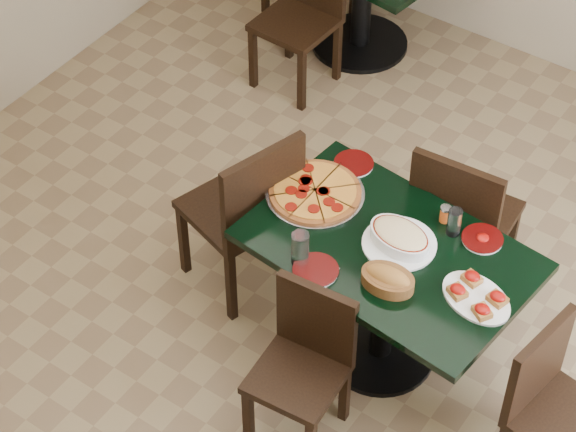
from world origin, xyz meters
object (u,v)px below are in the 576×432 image
Objects in this scene: chair_far at (460,216)px; bruschetta_platter at (477,296)px; main_table at (387,275)px; chair_right at (552,402)px; back_chair_near at (304,7)px; lasagna_casserole at (400,238)px; pepperoni_pizza at (315,192)px; bread_basket at (388,279)px; chair_left at (249,207)px; chair_near at (305,357)px.

chair_far is 0.74m from bruschetta_platter.
main_table is 1.55× the size of chair_right.
lasagna_casserole is at bearing -42.70° from back_chair_near.
bruschetta_platter is at bearing 87.89° from chair_right.
pepperoni_pizza is 0.62m from bread_basket.
chair_left is 0.83m from lasagna_casserole.
main_table is 0.77m from chair_left.
lasagna_casserole is (0.79, 0.04, 0.24)m from chair_left.
main_table is 1.32× the size of chair_left.
chair_right is at bearing -33.19° from back_chair_near.
chair_left is 2.17× the size of pepperoni_pizza.
chair_far is 0.57m from lasagna_casserole.
lasagna_casserole reaches higher than bruschetta_platter.
chair_left is at bearing 161.91° from bread_basket.
chair_near is 0.51m from bread_basket.
chair_far reaches higher than bruschetta_platter.
chair_far is 3.80× the size of bread_basket.
bread_basket is at bearing -55.96° from main_table.
bread_basket reaches higher than chair_near.
pepperoni_pizza is at bearing -178.05° from lasagna_casserole.
pepperoni_pizza is at bearing -52.18° from back_chair_near.
bread_basket is at bearing 103.23° from chair_right.
chair_far is 1.90m from back_chair_near.
chair_right is 2.56× the size of lasagna_casserole.
chair_far is 1.13× the size of chair_right.
pepperoni_pizza is at bearing 122.11° from chair_left.
bruschetta_platter is (0.55, 0.46, 0.33)m from chair_near.
chair_near is (-0.18, -1.05, -0.09)m from chair_far.
lasagna_casserole reaches higher than pepperoni_pizza.
lasagna_casserole is 0.85× the size of bruschetta_platter.
chair_far is at bearing 59.14° from chair_right.
chair_near reaches higher than bruschetta_platter.
bread_basket is at bearing -26.86° from pepperoni_pizza.
back_chair_near reaches higher than pepperoni_pizza.
bread_basket is (0.20, 0.32, 0.35)m from chair_near.
chair_left is at bearing -174.45° from main_table.
bruschetta_platter is (0.35, 0.14, -0.02)m from bread_basket.
lasagna_casserole is at bearing 103.14° from bread_basket.
chair_near is at bearing 76.28° from chair_far.
pepperoni_pizza is at bearing 36.34° from chair_far.
chair_left is 3.94× the size of bread_basket.
main_table is 0.50m from bruschetta_platter.
chair_right is 0.93× the size of back_chair_near.
back_chair_near is (-0.75, 1.57, -0.05)m from chair_left.
main_table is at bearing -43.90° from back_chair_near.
chair_right is 0.85m from bread_basket.
chair_far is 2.10× the size of pepperoni_pizza.
back_chair_near is at bearing -137.88° from chair_left.
chair_near reaches higher than pepperoni_pizza.
chair_right reaches higher than lasagna_casserole.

